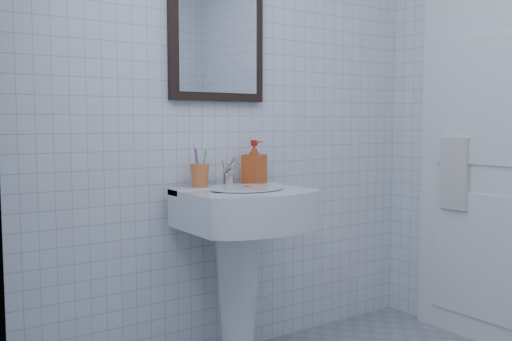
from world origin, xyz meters
TOP-DOWN VIEW (x-y plane):
  - wall_back at (0.00, 1.20)m, footprint 2.20×0.02m
  - wall_left at (-1.10, 0.00)m, footprint 0.02×2.40m
  - washbasin at (-0.13, 0.99)m, footprint 0.55×0.41m
  - faucet at (-0.13, 1.09)m, footprint 0.05×0.12m
  - toothbrush_cup at (-0.27, 1.11)m, footprint 0.11×0.11m
  - soap_dispenser at (0.02, 1.10)m, footprint 0.12×0.12m
  - wall_mirror at (-0.13, 1.18)m, footprint 0.50×0.04m
  - bathroom_door at (1.08, 0.55)m, footprint 0.04×0.80m
  - towel_ring at (1.06, 0.71)m, footprint 0.01×0.18m
  - hand_towel at (1.04, 0.71)m, footprint 0.03×0.16m

SIDE VIEW (x-z plane):
  - washbasin at x=-0.13m, z-range 0.15..1.00m
  - hand_towel at x=1.04m, z-range 0.68..1.06m
  - faucet at x=-0.13m, z-range 0.83..0.96m
  - toothbrush_cup at x=-0.27m, z-range 0.85..0.95m
  - soap_dispenser at x=0.02m, z-range 0.85..1.05m
  - bathroom_door at x=1.08m, z-range 0.00..2.00m
  - towel_ring at x=1.06m, z-range 0.96..1.14m
  - wall_back at x=0.00m, z-range 0.00..2.50m
  - wall_left at x=-1.10m, z-range 0.00..2.50m
  - wall_mirror at x=-0.13m, z-range 1.24..1.86m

